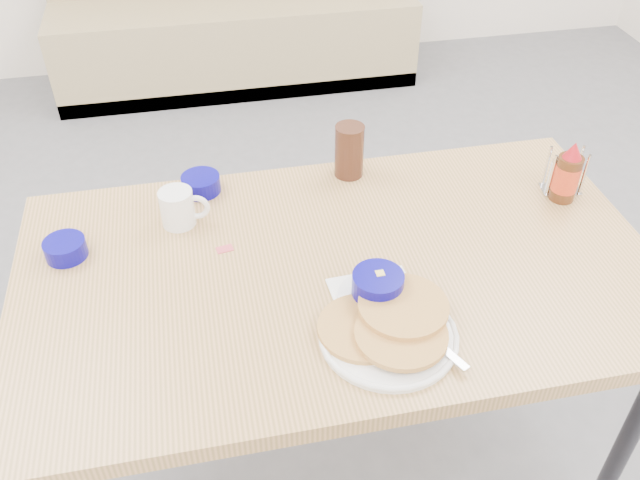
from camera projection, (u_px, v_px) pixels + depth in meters
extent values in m
cube|color=tan|center=(236.00, 42.00, 3.68)|extent=(1.90, 0.55, 0.45)
cube|color=#2D2D33|center=(239.00, 73.00, 3.80)|extent=(1.90, 0.55, 0.08)
cube|color=tan|center=(339.00, 272.00, 1.49)|extent=(1.40, 0.80, 0.04)
cylinder|color=#2D2D33|center=(624.00, 446.00, 1.59)|extent=(0.04, 0.04, 0.72)
cylinder|color=#2D2D33|center=(93.00, 327.00, 1.88)|extent=(0.04, 0.04, 0.72)
cylinder|color=#2D2D33|center=(511.00, 267.00, 2.07)|extent=(0.04, 0.04, 0.72)
cylinder|color=white|center=(388.00, 336.00, 1.31)|extent=(0.27, 0.27, 0.01)
cylinder|color=tan|center=(363.00, 328.00, 1.31)|extent=(0.18, 0.18, 0.01)
cylinder|color=tan|center=(401.00, 334.00, 1.28)|extent=(0.18, 0.18, 0.01)
cylinder|color=tan|center=(403.00, 306.00, 1.32)|extent=(0.18, 0.18, 0.01)
cube|color=silver|center=(444.00, 349.00, 1.27)|extent=(0.06, 0.12, 0.00)
cylinder|color=white|center=(177.00, 208.00, 1.56)|extent=(0.08, 0.08, 0.09)
cylinder|color=black|center=(175.00, 194.00, 1.53)|extent=(0.07, 0.07, 0.00)
torus|color=white|center=(196.00, 207.00, 1.56)|extent=(0.07, 0.02, 0.07)
cube|color=white|center=(377.00, 300.00, 1.39)|extent=(0.18, 0.18, 0.00)
cylinder|color=white|center=(377.00, 298.00, 1.38)|extent=(0.16, 0.16, 0.01)
cylinder|color=#080576|center=(378.00, 286.00, 1.36)|extent=(0.11, 0.11, 0.06)
cylinder|color=white|center=(378.00, 278.00, 1.35)|extent=(0.09, 0.09, 0.01)
cube|color=#F4DB60|center=(380.00, 274.00, 1.35)|extent=(0.02, 0.02, 0.01)
cube|color=silver|center=(392.00, 318.00, 1.33)|extent=(0.19, 0.05, 0.00)
cylinder|color=#080576|center=(65.00, 249.00, 1.49)|extent=(0.09, 0.09, 0.04)
cylinder|color=#080576|center=(201.00, 184.00, 1.67)|extent=(0.10, 0.10, 0.04)
cylinder|color=#391D12|center=(349.00, 151.00, 1.70)|extent=(0.09, 0.09, 0.14)
cube|color=silver|center=(560.00, 189.00, 1.69)|extent=(0.10, 0.07, 0.00)
cylinder|color=silver|center=(552.00, 175.00, 1.64)|extent=(0.01, 0.01, 0.11)
cylinder|color=silver|center=(585.00, 174.00, 1.64)|extent=(0.01, 0.01, 0.11)
cylinder|color=silver|center=(547.00, 166.00, 1.67)|extent=(0.01, 0.01, 0.11)
cylinder|color=silver|center=(579.00, 165.00, 1.67)|extent=(0.01, 0.01, 0.11)
cylinder|color=silver|center=(555.00, 176.00, 1.66)|extent=(0.03, 0.03, 0.08)
cylinder|color=#3F3326|center=(573.00, 176.00, 1.67)|extent=(0.03, 0.03, 0.08)
cylinder|color=#47230F|center=(566.00, 178.00, 1.63)|extent=(0.06, 0.06, 0.12)
cylinder|color=orange|center=(566.00, 178.00, 1.63)|extent=(0.06, 0.06, 0.07)
cone|color=#AF1119|center=(574.00, 150.00, 1.58)|extent=(0.05, 0.05, 0.04)
cube|color=#CA434F|center=(225.00, 249.00, 1.51)|extent=(0.04, 0.03, 0.00)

